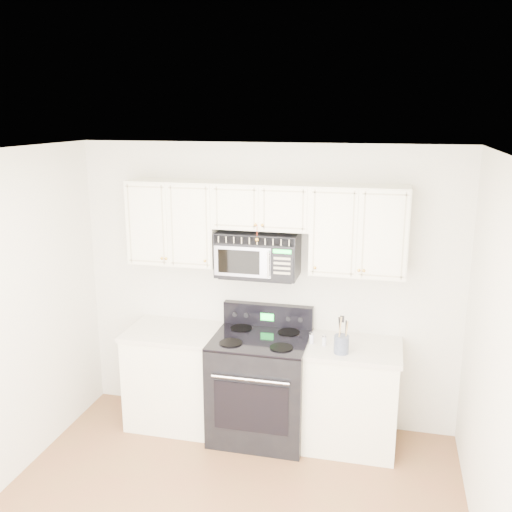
% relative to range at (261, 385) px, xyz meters
% --- Properties ---
extents(room, '(3.51, 3.51, 2.61)m').
position_rel_range_xyz_m(room, '(-0.02, -1.40, 0.82)').
color(room, brown).
rests_on(room, ground).
extents(base_cabinet_left, '(0.86, 0.65, 0.92)m').
position_rel_range_xyz_m(base_cabinet_left, '(-0.82, 0.04, -0.06)').
color(base_cabinet_left, white).
rests_on(base_cabinet_left, ground).
extents(base_cabinet_right, '(0.86, 0.65, 0.92)m').
position_rel_range_xyz_m(base_cabinet_right, '(0.78, 0.04, -0.06)').
color(base_cabinet_right, white).
rests_on(base_cabinet_right, ground).
extents(range, '(0.84, 0.76, 1.14)m').
position_rel_range_xyz_m(range, '(0.00, 0.00, 0.00)').
color(range, black).
rests_on(range, ground).
extents(upper_cabinets, '(2.44, 0.37, 0.75)m').
position_rel_range_xyz_m(upper_cabinets, '(-0.02, 0.19, 1.45)').
color(upper_cabinets, white).
rests_on(upper_cabinets, ground).
extents(microwave, '(0.71, 0.41, 0.39)m').
position_rel_range_xyz_m(microwave, '(-0.06, 0.17, 1.16)').
color(microwave, black).
rests_on(microwave, ground).
extents(utensil_crock, '(0.12, 0.12, 0.33)m').
position_rel_range_xyz_m(utensil_crock, '(0.71, -0.13, 0.52)').
color(utensil_crock, slate).
rests_on(utensil_crock, base_cabinet_right).
extents(shaker_salt, '(0.04, 0.04, 0.09)m').
position_rel_range_xyz_m(shaker_salt, '(0.56, -0.01, 0.48)').
color(shaker_salt, silver).
rests_on(shaker_salt, base_cabinet_right).
extents(shaker_pepper, '(0.04, 0.04, 0.10)m').
position_rel_range_xyz_m(shaker_pepper, '(0.45, 0.01, 0.49)').
color(shaker_pepper, silver).
rests_on(shaker_pepper, base_cabinet_right).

